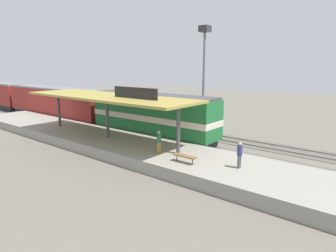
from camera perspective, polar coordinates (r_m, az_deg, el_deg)
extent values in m
plane|color=#666056|center=(31.76, -2.41, -1.54)|extent=(120.00, 120.00, 0.00)
cube|color=#565249|center=(30.32, -4.90, -2.18)|extent=(3.20, 110.00, 0.04)
cube|color=gray|center=(29.81, -5.86, -2.32)|extent=(0.10, 110.00, 0.16)
cube|color=gray|center=(30.82, -3.98, -1.82)|extent=(0.10, 110.00, 0.16)
cube|color=#565249|center=(33.70, 0.50, -0.72)|extent=(3.20, 110.00, 0.04)
cube|color=gray|center=(33.14, -0.27, -0.83)|extent=(0.10, 110.00, 0.16)
cube|color=gray|center=(34.24, 1.25, -0.42)|extent=(0.10, 110.00, 0.16)
cube|color=gray|center=(27.19, -11.64, -3.08)|extent=(6.00, 44.00, 0.90)
cylinder|color=#47474C|center=(21.24, 2.03, -0.76)|extent=(0.28, 0.28, 3.60)
cylinder|color=#47474C|center=(26.72, -11.83, 1.59)|extent=(0.28, 0.28, 3.60)
cylinder|color=#47474C|center=(33.23, -20.65, 3.04)|extent=(0.28, 0.28, 3.60)
cube|color=#A38E3D|center=(26.46, -12.01, 5.64)|extent=(5.20, 18.00, 0.20)
cube|color=black|center=(23.73, -6.51, 6.49)|extent=(0.12, 4.80, 0.90)
cylinder|color=#333338|center=(19.31, 4.86, -6.98)|extent=(0.07, 0.07, 0.42)
cylinder|color=#333338|center=(20.03, 1.76, -6.25)|extent=(0.07, 0.07, 0.42)
cube|color=brown|center=(19.58, 3.29, -5.92)|extent=(0.44, 1.70, 0.08)
cube|color=#28282D|center=(29.39, -3.17, -1.62)|extent=(2.60, 13.60, 0.70)
cube|color=#1E6B33|center=(28.97, -3.22, 2.42)|extent=(2.90, 14.40, 3.50)
cube|color=#424247|center=(28.73, -3.26, 6.11)|extent=(2.78, 14.11, 0.24)
cube|color=beige|center=(29.02, -3.21, 1.91)|extent=(2.93, 14.43, 0.56)
cube|color=#28282D|center=(43.34, -21.17, 1.94)|extent=(2.60, 19.20, 0.70)
cube|color=maroon|center=(43.07, -21.36, 4.56)|extent=(2.90, 20.00, 3.30)
cube|color=slate|center=(42.91, -21.54, 6.91)|extent=(2.78, 19.60, 0.24)
cube|color=#28282D|center=(39.51, -9.47, 1.70)|extent=(2.50, 11.20, 0.70)
cube|color=brown|center=(39.26, -9.55, 4.07)|extent=(2.80, 12.00, 2.60)
cube|color=maroon|center=(39.10, -9.62, 6.13)|extent=(2.69, 11.76, 0.24)
cylinder|color=slate|center=(34.22, 7.02, 8.65)|extent=(0.28, 0.28, 11.00)
cube|color=#333338|center=(34.41, 7.27, 18.42)|extent=(1.10, 1.10, 0.70)
cylinder|color=olive|center=(21.56, -1.96, -4.35)|extent=(0.16, 0.16, 0.84)
cylinder|color=olive|center=(21.69, -1.65, -4.25)|extent=(0.16, 0.16, 0.84)
cylinder|color=#23603D|center=(21.43, -1.81, -2.40)|extent=(0.34, 0.34, 0.64)
sphere|color=tan|center=(21.33, -1.82, -1.27)|extent=(0.23, 0.23, 0.23)
cylinder|color=#4C4C51|center=(19.04, 13.70, -6.89)|extent=(0.16, 0.16, 0.84)
cylinder|color=#4C4C51|center=(19.20, 13.93, -6.75)|extent=(0.16, 0.16, 0.84)
cylinder|color=navy|center=(18.90, 13.92, -4.69)|extent=(0.34, 0.34, 0.64)
sphere|color=tan|center=(18.78, 13.99, -3.42)|extent=(0.23, 0.23, 0.23)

